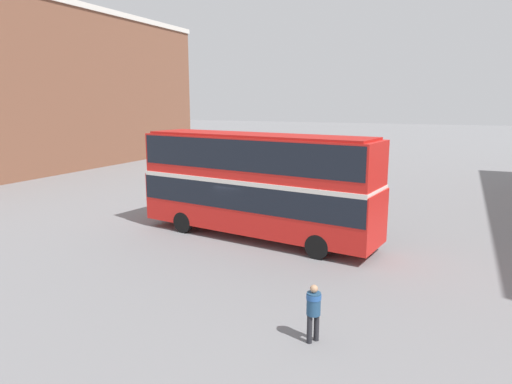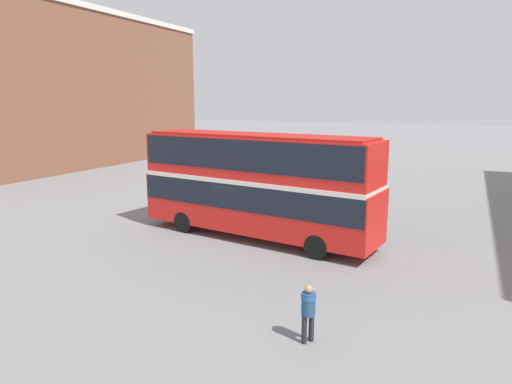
% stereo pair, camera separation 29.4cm
% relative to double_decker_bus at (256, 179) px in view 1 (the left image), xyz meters
% --- Properties ---
extents(ground_plane, '(240.00, 240.00, 0.00)m').
position_rel_double_decker_bus_xyz_m(ground_plane, '(-0.32, -0.05, -2.73)').
color(ground_plane, slate).
extents(building_row_left, '(9.06, 37.39, 14.76)m').
position_rel_double_decker_bus_xyz_m(building_row_left, '(-27.40, 12.34, 4.67)').
color(building_row_left, brown).
rests_on(building_row_left, ground_plane).
extents(double_decker_bus, '(11.55, 4.12, 4.76)m').
position_rel_double_decker_bus_xyz_m(double_decker_bus, '(0.00, 0.00, 0.00)').
color(double_decker_bus, red).
rests_on(double_decker_bus, ground_plane).
extents(pedestrian_foreground, '(0.53, 0.53, 1.57)m').
position_rel_double_decker_bus_xyz_m(pedestrian_foreground, '(5.19, -7.89, -1.76)').
color(pedestrian_foreground, '#232328').
rests_on(pedestrian_foreground, ground_plane).
extents(parked_car_kerb_near, '(4.44, 2.34, 1.71)m').
position_rel_double_decker_bus_xyz_m(parked_car_kerb_near, '(-0.14, 16.42, -1.87)').
color(parked_car_kerb_near, navy).
rests_on(parked_car_kerb_near, ground_plane).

